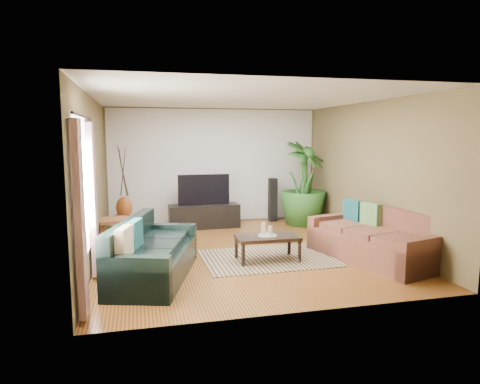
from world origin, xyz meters
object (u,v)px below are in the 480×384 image
object	(u,v)px
coffee_table	(267,248)
potted_plant	(304,183)
television	(204,190)
speaker_right	(273,200)
pedestal	(125,224)
sofa_left	(155,249)
sofa_right	(372,235)
speaker_left	(186,204)
side_table	(114,233)
tv_stand	(204,216)
vase	(124,208)

from	to	relation	value
coffee_table	potted_plant	distance (m)	3.19
television	speaker_right	world-z (taller)	television
speaker_right	pedestal	bearing A→B (deg)	-168.44
sofa_left	television	xyz separation A→B (m)	(1.22, 3.23, 0.44)
sofa_right	potted_plant	distance (m)	3.02
speaker_left	potted_plant	bearing A→B (deg)	7.47
speaker_right	side_table	bearing A→B (deg)	-151.32
pedestal	coffee_table	bearing A→B (deg)	-48.87
television	side_table	distance (m)	2.37
television	speaker_left	xyz separation A→B (m)	(-0.37, 0.19, -0.34)
speaker_left	side_table	world-z (taller)	speaker_left
sofa_right	potted_plant	world-z (taller)	potted_plant
sofa_right	coffee_table	bearing A→B (deg)	-117.42
tv_stand	television	size ratio (longest dim) A/B	1.36
sofa_right	potted_plant	xyz separation A→B (m)	(-0.03, 2.97, 0.54)
pedestal	vase	xyz separation A→B (m)	(0.00, 0.00, 0.35)
television	speaker_left	world-z (taller)	television
side_table	speaker_left	bearing A→B (deg)	44.56
television	vase	bearing A→B (deg)	-176.85
pedestal	tv_stand	bearing A→B (deg)	2.49
speaker_left	vase	bearing A→B (deg)	-152.41
speaker_right	sofa_left	bearing A→B (deg)	-125.43
sofa_left	tv_stand	distance (m)	3.44
tv_stand	side_table	bearing A→B (deg)	-146.34
sofa_right	coffee_table	xyz separation A→B (m)	(-1.71, 0.38, -0.21)
potted_plant	sofa_left	bearing A→B (deg)	-139.33
tv_stand	vase	distance (m)	1.75
sofa_right	coffee_table	distance (m)	1.76
tv_stand	vase	size ratio (longest dim) A/B	3.33
side_table	tv_stand	bearing A→B (deg)	34.13
speaker_right	side_table	distance (m)	3.99
sofa_left	potted_plant	bearing A→B (deg)	-32.45
speaker_left	vase	size ratio (longest dim) A/B	2.22
sofa_left	side_table	xyz separation A→B (m)	(-0.66, 1.93, -0.15)
tv_stand	speaker_right	size ratio (longest dim) A/B	1.51
sofa_left	speaker_right	bearing A→B (deg)	-22.72
sofa_right	speaker_left	bearing A→B (deg)	-156.14
pedestal	potted_plant	bearing A→B (deg)	-1.37
potted_plant	vase	bearing A→B (deg)	178.63
coffee_table	side_table	bearing A→B (deg)	150.75
tv_stand	vase	world-z (taller)	vase
coffee_table	speaker_right	xyz separation A→B (m)	(1.11, 3.14, 0.31)
vase	side_table	size ratio (longest dim) A/B	0.88
sofa_right	tv_stand	bearing A→B (deg)	-158.43
speaker_left	side_table	bearing A→B (deg)	-119.82
sofa_left	pedestal	bearing A→B (deg)	26.00
potted_plant	pedestal	distance (m)	4.11
sofa_left	sofa_right	size ratio (longest dim) A/B	0.94
pedestal	vase	size ratio (longest dim) A/B	0.78
sofa_left	side_table	world-z (taller)	sofa_left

